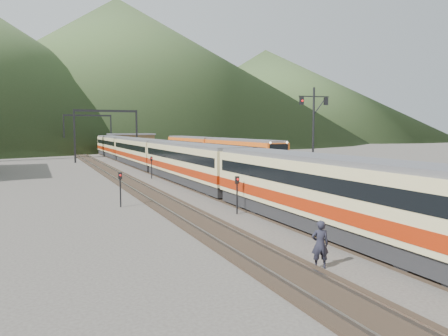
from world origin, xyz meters
name	(u,v)px	position (x,y,z in m)	size (l,w,h in m)	color
ground	(381,252)	(0.00, 0.00, 0.00)	(400.00, 400.00, 0.00)	#47423D
track_main	(149,169)	(0.00, 40.00, 0.07)	(2.60, 200.00, 0.23)	black
track_far	(108,170)	(-5.00, 40.00, 0.07)	(2.60, 200.00, 0.23)	black
track_second	(232,166)	(11.50, 40.00, 0.07)	(2.60, 200.00, 0.23)	black
platform	(196,165)	(5.60, 38.00, 0.50)	(8.00, 100.00, 1.00)	gray
gantry_near	(106,125)	(-2.85, 55.00, 5.59)	(9.55, 0.25, 8.00)	black
gantry_far	(88,126)	(-2.85, 80.00, 5.59)	(9.55, 0.25, 8.00)	black
station_shed	(131,141)	(5.60, 78.00, 2.57)	(9.40, 4.40, 3.10)	brown
hill_b	(118,69)	(30.00, 230.00, 37.50)	(220.00, 220.00, 75.00)	#374F27
hill_c	(265,94)	(110.00, 210.00, 25.00)	(160.00, 160.00, 50.00)	#374F27
main_train	(160,155)	(0.00, 34.64, 2.07)	(3.02, 82.80, 3.69)	#D3C688
second_train	(213,150)	(11.50, 46.88, 1.94)	(2.80, 38.20, 3.42)	#D95916
signal_mast	(313,128)	(4.11, 10.82, 5.16)	(2.19, 0.42, 6.82)	black
short_signal_a	(237,190)	(-2.03, 9.72, 1.46)	(0.23, 0.17, 2.27)	black
short_signal_b	(151,164)	(-2.16, 29.90, 1.46)	(0.23, 0.18, 2.27)	black
short_signal_c	(120,185)	(-8.00, 14.83, 1.46)	(0.23, 0.17, 2.27)	black
worker	(320,244)	(-3.57, -0.68, 0.89)	(0.65, 0.42, 1.77)	#20202E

